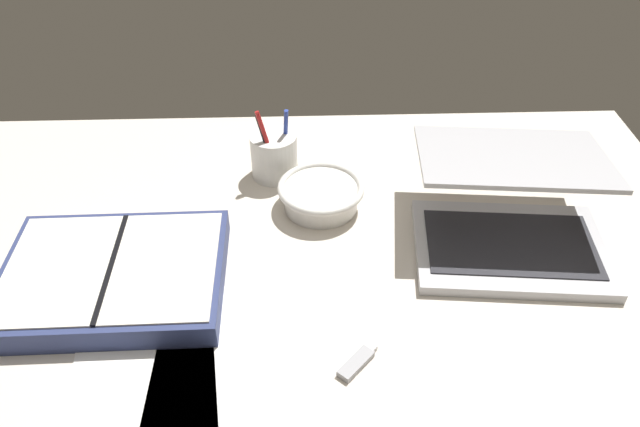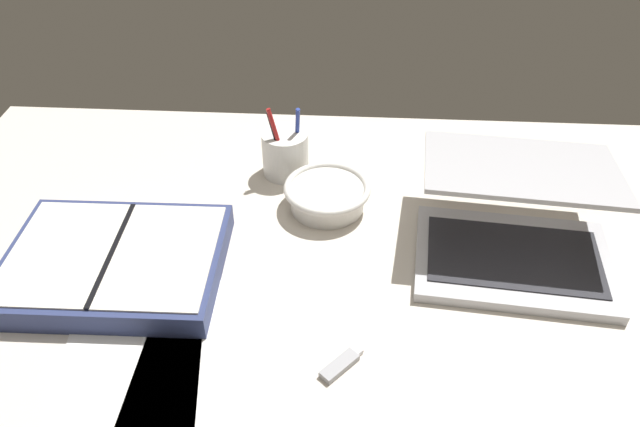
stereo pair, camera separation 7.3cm
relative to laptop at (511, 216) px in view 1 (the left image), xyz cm
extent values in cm
cube|color=beige|center=(-34.07, -7.82, -6.04)|extent=(140.00, 100.00, 2.00)
cube|color=#B7B7BC|center=(-0.31, -3.26, -4.14)|extent=(32.69, 24.38, 1.80)
cube|color=#232328|center=(-0.31, -3.26, -3.12)|extent=(28.44, 18.02, 0.24)
cube|color=#B7B7BC|center=(0.58, 6.10, 7.45)|extent=(32.68, 24.30, 3.55)
cube|color=silver|center=(0.53, 5.62, 7.39)|extent=(30.02, 21.88, 2.80)
cylinder|color=silver|center=(-30.84, 9.97, -2.96)|extent=(13.11, 13.11, 4.15)
torus|color=silver|center=(-30.84, 9.97, -0.89)|extent=(15.42, 15.42, 1.23)
cylinder|color=white|center=(-39.30, 20.35, -0.71)|extent=(8.76, 8.76, 8.65)
cylinder|color=black|center=(-40.36, 18.19, 2.46)|extent=(3.85, 2.32, 12.82)
cylinder|color=#233899|center=(-37.08, 21.30, 2.41)|extent=(1.58, 2.63, 12.91)
cylinder|color=#B21E1E|center=(-40.15, 18.10, 2.90)|extent=(4.21, 2.11, 13.66)
cube|color=navy|center=(-63.25, -8.82, -3.00)|extent=(33.74, 26.38, 4.07)
cube|color=silver|center=(-71.29, -8.93, -0.82)|extent=(15.78, 23.94, 0.30)
cube|color=silver|center=(-55.21, -8.71, -0.82)|extent=(15.78, 23.94, 0.30)
cube|color=black|center=(-63.25, -8.82, -0.67)|extent=(1.13, 23.74, 0.30)
cube|color=#B7B7BC|center=(-52.25, -17.17, -4.44)|extent=(9.87, 5.14, 0.30)
cube|color=#B7B7BC|center=(-52.25, -17.17, -4.74)|extent=(7.82, 8.33, 0.30)
torus|color=#232328|center=(-58.13, -14.65, -4.74)|extent=(3.90, 3.90, 0.70)
torus|color=#232328|center=(-56.59, -12.47, -4.74)|extent=(3.90, 3.90, 0.70)
cube|color=white|center=(-44.34, -23.06, -4.96)|extent=(21.42, 26.81, 0.16)
cube|color=white|center=(-56.14, -24.69, -4.96)|extent=(22.48, 28.28, 0.16)
cube|color=#99999E|center=(-27.35, -25.32, -4.54)|extent=(5.51, 5.79, 1.00)
cube|color=silver|center=(-24.93, -22.65, -4.54)|extent=(1.70, 1.70, 0.60)
camera|label=1|loc=(-34.16, -78.02, 64.58)|focal=35.00mm
camera|label=2|loc=(-26.84, -77.92, 64.58)|focal=35.00mm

